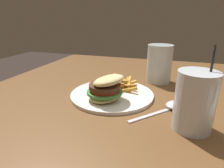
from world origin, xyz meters
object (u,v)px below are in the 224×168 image
at_px(meal_plate_near, 110,91).
at_px(juice_glass, 195,103).
at_px(beer_glass, 159,65).
at_px(spoon, 174,106).

height_order(meal_plate_near, juice_glass, juice_glass).
height_order(beer_glass, spoon, beer_glass).
relative_size(meal_plate_near, juice_glass, 1.40).
distance_m(meal_plate_near, juice_glass, 0.26).
bearing_deg(beer_glass, meal_plate_near, -31.85).
relative_size(meal_plate_near, beer_glass, 1.85).
distance_m(meal_plate_near, spoon, 0.19).
bearing_deg(juice_glass, beer_glass, -162.53).
distance_m(beer_glass, spoon, 0.24).
xyz_separation_m(beer_glass, spoon, (0.23, 0.06, -0.06)).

